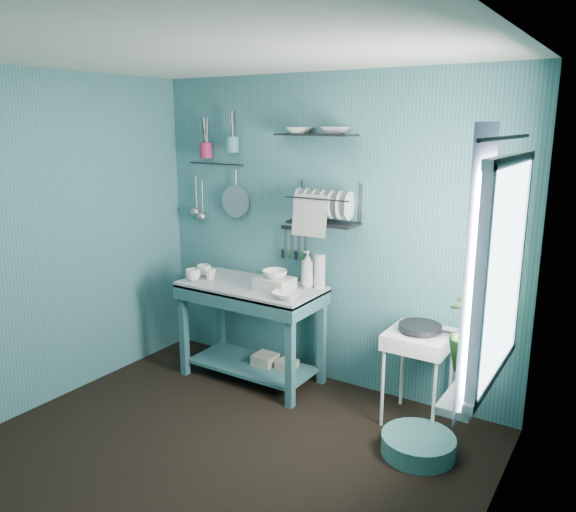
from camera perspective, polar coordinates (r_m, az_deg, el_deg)
The scene contains 35 objects.
floor at distance 3.85m, azimuth -7.95°, elevation -20.19°, with size 3.20×3.20×0.00m, color black.
ceiling at distance 3.23m, azimuth -9.47°, elevation 19.99°, with size 3.20×3.20×0.00m, color silver.
wall_back at distance 4.53m, azimuth 3.90°, elevation 2.31°, with size 3.20×3.20×0.00m, color #366B6F.
wall_left at distance 4.52m, azimuth -24.15°, elevation 1.12°, with size 3.00×3.00×0.00m, color #366B6F.
wall_right at distance 2.61m, azimuth 19.14°, elevation -6.86°, with size 3.00×3.00×0.00m, color #366B6F.
work_counter at distance 4.73m, azimuth -3.72°, elevation -7.73°, with size 1.17×0.59×0.83m, color #2D5B60.
mug_left at distance 4.76m, azimuth -9.61°, elevation -1.89°, with size 0.12×0.12×0.10m, color white.
mug_mid at distance 4.77m, azimuth -7.92°, elevation -1.83°, with size 0.10×0.10×0.09m, color white.
mug_right at distance 4.89m, azimuth -8.54°, elevation -1.45°, with size 0.12×0.12×0.10m, color white.
wash_tub at distance 4.43m, azimuth -1.35°, elevation -2.84°, with size 0.28×0.22×0.10m, color beige.
tub_bowl at distance 4.41m, azimuth -1.36°, elevation -1.84°, with size 0.20×0.20×0.06m, color white.
soap_bottle at distance 4.50m, azimuth 2.01°, elevation -1.29°, with size 0.12×0.12×0.30m, color beige.
water_bottle at distance 4.47m, azimuth 3.24°, elevation -1.52°, with size 0.09×0.09×0.28m, color silver.
counter_bowl at distance 4.23m, azimuth -0.08°, elevation -3.97°, with size 0.22×0.22×0.05m, color white.
hotplate_stand at distance 4.21m, azimuth 13.00°, elevation -11.92°, with size 0.43×0.43×0.69m, color white.
frying_pan at distance 4.06m, azimuth 13.28°, elevation -7.03°, with size 0.30×0.30×0.04m, color black.
knife_strip at distance 4.63m, azimuth 0.85°, elevation 2.76°, with size 0.32×0.02×0.03m, color black.
dish_rack at distance 4.35m, azimuth 3.66°, elevation 5.33°, with size 0.55×0.24×0.32m, color black.
upper_shelf at distance 4.39m, azimuth 2.74°, elevation 12.20°, with size 0.70×0.18×0.01m, color black.
shelf_bowl_left at distance 4.45m, azimuth 1.23°, elevation 12.81°, with size 0.20×0.20×0.05m, color white.
shelf_bowl_right at distance 4.30m, azimuth 4.88°, elevation 12.74°, with size 0.21×0.21×0.05m, color white.
utensil_cup_magenta at distance 5.05m, azimuth -8.34°, elevation 10.58°, with size 0.11×0.11×0.13m, color #A41E4E.
utensil_cup_teal at distance 4.86m, azimuth -5.69°, elevation 11.21°, with size 0.11×0.11×0.13m, color teal.
colander at distance 4.93m, azimuth -5.35°, elevation 5.55°, with size 0.28×0.28×0.03m, color #9A9DA1.
ladle_outer at distance 5.23m, azimuth -9.32°, elevation 6.32°, with size 0.01×0.01×0.30m, color #9A9DA1.
ladle_inner at distance 5.18m, azimuth -8.70°, elevation 5.90°, with size 0.01×0.01×0.30m, color #9A9DA1.
hook_rail at distance 5.05m, azimuth -7.34°, elevation 9.27°, with size 0.01×0.01×0.60m, color black.
window_glass at distance 2.99m, azimuth 21.15°, elevation -1.45°, with size 1.10×1.10×0.00m, color white.
windowsill at distance 3.20m, azimuth 18.73°, elevation -11.51°, with size 0.16×0.95×0.04m, color white.
curtain at distance 2.71m, azimuth 18.58°, elevation -1.65°, with size 1.35×1.35×0.00m, color silver.
curtain_rod at distance 2.91m, azimuth 21.36°, elevation 11.13°, with size 0.02×0.02×1.05m, color black.
potted_plant at distance 3.13m, azimuth 18.27°, elevation -7.27°, with size 0.25×0.25×0.44m, color #296127.
storage_tin_large at distance 4.84m, azimuth -2.33°, elevation -11.16°, with size 0.18×0.18×0.22m, color gray.
storage_tin_small at distance 4.76m, azimuth -0.10°, elevation -11.69°, with size 0.15×0.15×0.20m, color gray.
floor_basin at distance 3.97m, azimuth 13.08°, elevation -18.19°, with size 0.48×0.48×0.13m, color teal.
Camera 1 is at (2.13, -2.40, 2.12)m, focal length 35.00 mm.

